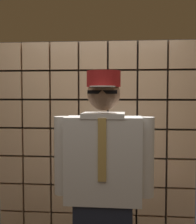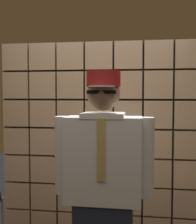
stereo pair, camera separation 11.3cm
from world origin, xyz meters
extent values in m
cube|color=#E0B78C|center=(-0.95, 1.46, 0.15)|extent=(0.30, 0.08, 0.30)
cube|color=#E0B78C|center=(-0.64, 1.46, 0.15)|extent=(0.30, 0.08, 0.30)
cube|color=#E0B78C|center=(-0.95, 1.46, 0.47)|extent=(0.30, 0.08, 0.30)
cube|color=#E0B78C|center=(-0.64, 1.46, 0.47)|extent=(0.30, 0.08, 0.30)
cube|color=#E0B78C|center=(-0.32, 1.46, 0.47)|extent=(0.30, 0.08, 0.30)
cube|color=#E0B78C|center=(0.00, 1.46, 0.47)|extent=(0.30, 0.08, 0.30)
cube|color=#E0B78C|center=(0.32, 1.46, 0.47)|extent=(0.30, 0.08, 0.30)
cube|color=#E0B78C|center=(0.64, 1.46, 0.47)|extent=(0.30, 0.08, 0.30)
cube|color=#E0B78C|center=(0.95, 1.46, 0.47)|extent=(0.30, 0.08, 0.30)
cube|color=#E0B78C|center=(-0.95, 1.46, 0.79)|extent=(0.30, 0.08, 0.30)
cube|color=#E0B78C|center=(-0.64, 1.46, 0.79)|extent=(0.30, 0.08, 0.30)
cube|color=#E0B78C|center=(-0.32, 1.46, 0.79)|extent=(0.30, 0.08, 0.30)
cube|color=#E0B78C|center=(0.00, 1.46, 0.79)|extent=(0.30, 0.08, 0.30)
cube|color=#E0B78C|center=(0.32, 1.46, 0.79)|extent=(0.30, 0.08, 0.30)
cube|color=#E0B78C|center=(0.64, 1.46, 0.79)|extent=(0.30, 0.08, 0.30)
cube|color=#E0B78C|center=(0.95, 1.46, 0.79)|extent=(0.30, 0.08, 0.30)
cube|color=#E0B78C|center=(-0.95, 1.46, 1.10)|extent=(0.30, 0.08, 0.30)
cube|color=#E0B78C|center=(-0.64, 1.46, 1.10)|extent=(0.30, 0.08, 0.30)
cube|color=#E0B78C|center=(-0.32, 1.46, 1.10)|extent=(0.30, 0.08, 0.30)
cube|color=#E0B78C|center=(0.00, 1.46, 1.10)|extent=(0.30, 0.08, 0.30)
cube|color=#E0B78C|center=(0.32, 1.46, 1.10)|extent=(0.30, 0.08, 0.30)
cube|color=#E0B78C|center=(0.64, 1.46, 1.10)|extent=(0.30, 0.08, 0.30)
cube|color=#E0B78C|center=(0.95, 1.46, 1.10)|extent=(0.30, 0.08, 0.30)
cube|color=#E0B78C|center=(-0.95, 1.46, 1.42)|extent=(0.30, 0.08, 0.30)
cube|color=#E0B78C|center=(-0.64, 1.46, 1.42)|extent=(0.30, 0.08, 0.30)
cube|color=#E0B78C|center=(-0.32, 1.46, 1.42)|extent=(0.30, 0.08, 0.30)
cube|color=#E0B78C|center=(0.00, 1.46, 1.42)|extent=(0.30, 0.08, 0.30)
cube|color=#E0B78C|center=(0.32, 1.46, 1.42)|extent=(0.30, 0.08, 0.30)
cube|color=#E0B78C|center=(0.64, 1.46, 1.42)|extent=(0.30, 0.08, 0.30)
cube|color=#E0B78C|center=(0.95, 1.46, 1.42)|extent=(0.30, 0.08, 0.30)
cube|color=#E0B78C|center=(-0.95, 1.46, 1.74)|extent=(0.30, 0.08, 0.30)
cube|color=#E0B78C|center=(-0.64, 1.46, 1.74)|extent=(0.30, 0.08, 0.30)
cube|color=#E0B78C|center=(-0.32, 1.46, 1.74)|extent=(0.30, 0.08, 0.30)
cube|color=#E0B78C|center=(0.00, 1.46, 1.74)|extent=(0.30, 0.08, 0.30)
cube|color=#E0B78C|center=(0.32, 1.46, 1.74)|extent=(0.30, 0.08, 0.30)
cube|color=#E0B78C|center=(0.64, 1.46, 1.74)|extent=(0.30, 0.08, 0.30)
cube|color=#E0B78C|center=(0.95, 1.46, 1.74)|extent=(0.30, 0.08, 0.30)
cube|color=#E0B78C|center=(-0.95, 1.46, 2.06)|extent=(0.30, 0.08, 0.30)
cube|color=#E0B78C|center=(-0.64, 1.46, 2.06)|extent=(0.30, 0.08, 0.30)
cube|color=#E0B78C|center=(-0.32, 1.46, 2.06)|extent=(0.30, 0.08, 0.30)
cube|color=#E0B78C|center=(0.00, 1.46, 2.06)|extent=(0.30, 0.08, 0.30)
cube|color=#E0B78C|center=(0.32, 1.46, 2.06)|extent=(0.30, 0.08, 0.30)
cube|color=#E0B78C|center=(0.64, 1.46, 2.06)|extent=(0.30, 0.08, 0.30)
cube|color=#E0B78C|center=(0.95, 1.46, 2.06)|extent=(0.30, 0.08, 0.30)
cube|color=#38332D|center=(0.00, 1.51, 1.10)|extent=(2.25, 0.02, 2.25)
cube|color=silver|center=(0.19, 0.30, 1.17)|extent=(0.54, 0.24, 0.61)
cube|color=tan|center=(0.19, 0.17, 1.27)|extent=(0.06, 0.01, 0.43)
cube|color=silver|center=(0.19, 0.30, 1.49)|extent=(0.30, 0.25, 0.04)
sphere|color=#846047|center=(0.19, 0.30, 1.64)|extent=(0.23, 0.23, 0.23)
ellipsoid|color=black|center=(0.19, 0.24, 1.60)|extent=(0.15, 0.08, 0.11)
cube|color=black|center=(0.19, 0.19, 1.65)|extent=(0.20, 0.01, 0.02)
cylinder|color=white|center=(0.19, 0.21, 1.69)|extent=(0.18, 0.18, 0.01)
cylinder|color=maroon|center=(0.19, 0.30, 1.75)|extent=(0.24, 0.24, 0.11)
cylinder|color=silver|center=(0.50, 0.29, 1.20)|extent=(0.11, 0.11, 0.56)
cylinder|color=silver|center=(-0.11, 0.30, 1.20)|extent=(0.11, 0.11, 0.56)
camera|label=1|loc=(0.35, -1.80, 1.64)|focal=47.80mm
camera|label=2|loc=(0.46, -1.79, 1.64)|focal=47.80mm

